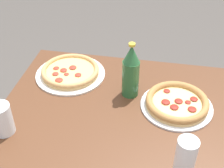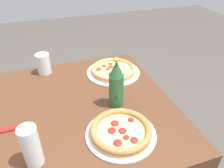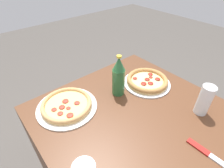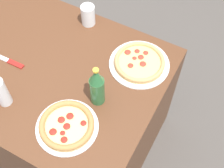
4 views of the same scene
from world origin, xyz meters
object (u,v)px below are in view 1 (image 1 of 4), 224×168
glass_mango_juice (185,161)px  beer_bottle (131,71)px  pizza_pepperoni (177,103)px  pizza_veggie (70,72)px  glass_iced_tea (2,120)px

glass_mango_juice → beer_bottle: bearing=-150.3°
glass_mango_juice → beer_bottle: 0.43m
pizza_pepperoni → pizza_veggie: pizza_pepperoni is taller
beer_bottle → pizza_pepperoni: bearing=75.9°
pizza_pepperoni → beer_bottle: bearing=-104.1°
pizza_pepperoni → glass_mango_juice: bearing=4.0°
glass_iced_tea → beer_bottle: 0.50m
pizza_veggie → glass_iced_tea: size_ratio=2.62×
pizza_pepperoni → glass_iced_tea: 0.64m
glass_mango_juice → pizza_pepperoni: bearing=-176.0°
glass_mango_juice → glass_iced_tea: bearing=-97.3°
pizza_veggie → beer_bottle: 0.30m
pizza_pepperoni → glass_mango_juice: 0.33m
pizza_pepperoni → glass_mango_juice: (0.32, 0.02, 0.05)m
pizza_pepperoni → glass_iced_tea: bearing=-67.7°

